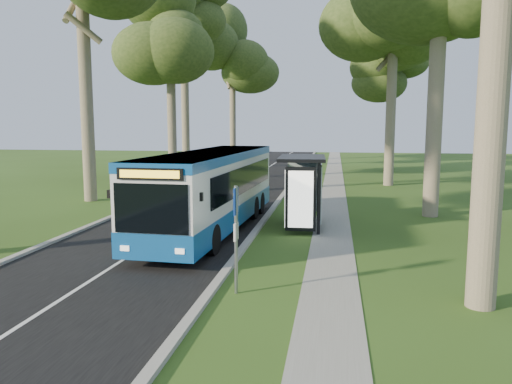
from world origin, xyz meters
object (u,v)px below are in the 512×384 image
car_white (200,166)px  bus_shelter (305,178)px  bus_stop_sign (236,228)px  litter_bin (295,209)px  car_silver (220,158)px  bus (212,190)px

car_white → bus_shelter: bearing=-69.2°
bus_stop_sign → car_white: bus_stop_sign is taller
litter_bin → car_silver: car_silver is taller
litter_bin → bus_shelter: bearing=-74.1°
litter_bin → car_white: car_white is taller
bus_shelter → car_silver: bus_shelter is taller
bus_shelter → car_silver: (-10.89, 31.51, -1.38)m
litter_bin → bus_stop_sign: bearing=-94.1°
bus_shelter → car_silver: size_ratio=0.80×
bus_shelter → car_silver: 33.37m
bus_shelter → litter_bin: 2.43m
litter_bin → car_white: size_ratio=0.25×
litter_bin → car_silver: bearing=109.3°
bus_shelter → car_white: size_ratio=0.82×
car_white → car_silver: car_white is taller
bus_stop_sign → car_white: bearing=109.4°
bus_stop_sign → litter_bin: 9.99m
bus_shelter → litter_bin: bearing=103.7°
bus → car_silver: bearing=105.4°
car_silver → bus: bearing=-58.5°
car_white → bus_stop_sign: bearing=-77.7°
bus_shelter → litter_bin: size_ratio=3.28×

